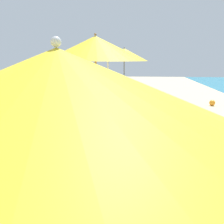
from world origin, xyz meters
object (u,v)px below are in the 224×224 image
at_px(umbrella_third, 95,49).
at_px(lounger_third_shoreside, 123,137).
at_px(lounger_farthest_shoreside, 139,95).
at_px(beach_ball, 212,103).
at_px(umbrella_farthest, 124,55).
at_px(person_walking_near, 71,85).
at_px(lounger_farthest_inland, 143,100).
at_px(person_walking_mid, 15,155).
at_px(umbrella_fourth, 108,53).
at_px(umbrella_second, 58,91).
at_px(person_walking_far, 54,106).
at_px(lounger_third_inland, 142,168).
at_px(lounger_fourth_shoreside, 136,107).

bearing_deg(umbrella_third, lounger_third_shoreside, 60.10).
bearing_deg(lounger_farthest_shoreside, beach_ball, -18.41).
height_order(umbrella_farthest, person_walking_near, umbrella_farthest).
bearing_deg(lounger_third_shoreside, person_walking_near, 116.72).
distance_m(lounger_farthest_inland, person_walking_mid, 10.29).
bearing_deg(umbrella_fourth, umbrella_farthest, 85.19).
relative_size(umbrella_farthest, lounger_farthest_inland, 2.06).
height_order(umbrella_second, person_walking_near, umbrella_second).
xyz_separation_m(umbrella_third, lounger_third_shoreside, (0.57, 1.00, -2.32)).
bearing_deg(umbrella_third, person_walking_mid, -108.72).
height_order(lounger_third_shoreside, lounger_farthest_inland, lounger_third_shoreside).
distance_m(lounger_third_shoreside, person_walking_far, 2.31).
relative_size(umbrella_second, umbrella_farthest, 0.83).
bearing_deg(lounger_farthest_inland, lounger_third_inland, -96.59).
height_order(umbrella_second, beach_ball, umbrella_second).
bearing_deg(beach_ball, umbrella_fourth, -142.66).
relative_size(lounger_third_inland, beach_ball, 4.34).
relative_size(lounger_third_inland, umbrella_fourth, 0.45).
distance_m(umbrella_fourth, person_walking_far, 3.35).
distance_m(lounger_farthest_inland, person_walking_near, 4.37).
bearing_deg(umbrella_second, person_walking_far, 108.65).
bearing_deg(lounger_third_inland, umbrella_fourth, 99.39).
relative_size(lounger_farthest_shoreside, lounger_farthest_inland, 0.94).
bearing_deg(person_walking_near, lounger_third_inland, -140.52).
bearing_deg(beach_ball, lounger_farthest_inland, -173.62).
height_order(umbrella_fourth, lounger_fourth_shoreside, umbrella_fourth).
xyz_separation_m(umbrella_second, umbrella_third, (-0.54, 4.60, 0.41)).
distance_m(umbrella_third, beach_ball, 9.63).
xyz_separation_m(lounger_third_shoreside, umbrella_fourth, (-0.80, 3.23, 2.31)).
xyz_separation_m(lounger_third_shoreside, lounger_third_inland, (0.50, -2.24, 0.05)).
bearing_deg(umbrella_second, lounger_third_inland, 80.95).
xyz_separation_m(lounger_farthest_inland, beach_ball, (3.56, 0.40, -0.17)).
distance_m(lounger_third_inland, lounger_farthest_shoreside, 11.03).
distance_m(umbrella_third, person_walking_far, 2.72).
height_order(umbrella_farthest, lounger_farthest_shoreside, umbrella_farthest).
distance_m(umbrella_farthest, lounger_farthest_shoreside, 2.76).
xyz_separation_m(lounger_farthest_shoreside, person_walking_mid, (-1.80, -12.25, 0.69)).
xyz_separation_m(umbrella_third, person_walking_near, (-2.93, 8.98, -1.69)).
bearing_deg(umbrella_third, umbrella_fourth, 93.08).
distance_m(lounger_third_shoreside, lounger_farthest_shoreside, 8.80).
height_order(lounger_third_inland, lounger_farthest_shoreside, lounger_third_inland).
relative_size(lounger_third_shoreside, lounger_fourth_shoreside, 0.87).
relative_size(umbrella_second, person_walking_mid, 1.56).
relative_size(umbrella_fourth, lounger_farthest_shoreside, 2.11).
bearing_deg(beach_ball, lounger_farthest_shoreside, 154.83).
bearing_deg(lounger_farthest_inland, lounger_fourth_shoreside, -102.96).
bearing_deg(lounger_third_inland, person_walking_near, 107.38).
bearing_deg(umbrella_third, lounger_fourth_shoreside, 80.39).
height_order(umbrella_second, lounger_third_inland, umbrella_second).
height_order(umbrella_second, person_walking_far, umbrella_second).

